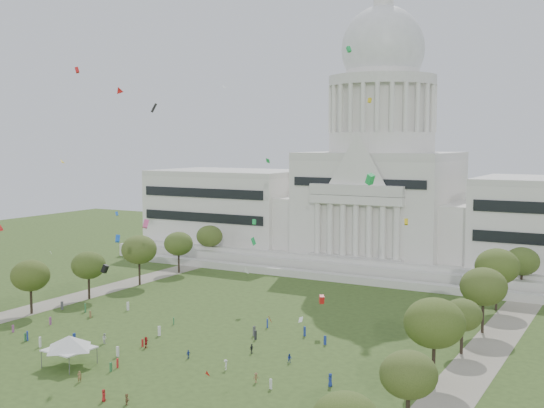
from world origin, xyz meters
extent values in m
plane|color=#33491C|center=(0.00, 0.00, 0.00)|extent=(400.00, 400.00, 0.00)
cube|color=beige|center=(0.00, 115.00, 2.00)|extent=(160.00, 60.00, 4.00)
cube|color=beige|center=(0.00, 82.00, 1.00)|extent=(130.00, 3.00, 2.00)
cube|color=beige|center=(0.00, 90.00, 2.50)|extent=(140.00, 3.00, 5.00)
cube|color=silver|center=(-55.00, 114.00, 15.00)|extent=(50.00, 34.00, 22.00)
cube|color=silver|center=(-27.00, 112.00, 12.00)|extent=(12.00, 26.00, 16.00)
cube|color=silver|center=(27.00, 112.00, 12.00)|extent=(12.00, 26.00, 16.00)
cube|color=silver|center=(0.00, 114.00, 18.00)|extent=(44.00, 38.00, 28.00)
cube|color=silver|center=(0.00, 94.00, 21.20)|extent=(28.00, 3.00, 2.40)
cube|color=black|center=(-55.00, 96.80, 17.00)|extent=(46.00, 0.40, 11.00)
cylinder|color=silver|center=(0.00, 114.00, 37.40)|extent=(32.00, 32.00, 6.00)
cylinder|color=silver|center=(0.00, 114.00, 47.40)|extent=(28.00, 28.00, 14.00)
cylinder|color=beige|center=(0.00, 114.00, 55.90)|extent=(32.40, 32.40, 3.00)
cylinder|color=silver|center=(0.00, 114.00, 61.40)|extent=(22.00, 22.00, 8.00)
ellipsoid|color=silver|center=(0.00, 114.00, 65.40)|extent=(25.00, 25.00, 26.20)
cylinder|color=silver|center=(0.00, 114.00, 78.90)|extent=(6.00, 6.00, 5.00)
cube|color=gray|center=(-48.00, 30.00, 0.02)|extent=(8.00, 160.00, 0.04)
cube|color=gray|center=(48.00, 30.00, 0.02)|extent=(8.00, 160.00, 0.04)
ellipsoid|color=#3C4B1C|center=(46.22, -1.75, 7.68)|extent=(7.58, 7.58, 6.20)
cylinder|color=black|center=(-45.04, 17.30, 2.73)|extent=(0.56, 0.56, 5.47)
ellipsoid|color=#384815|center=(-45.04, 17.30, 8.53)|extent=(8.42, 8.42, 6.89)
cylinder|color=black|center=(44.17, 17.44, 3.10)|extent=(0.56, 0.56, 6.20)
ellipsoid|color=#394C17|center=(44.17, 17.44, 9.68)|extent=(9.55, 9.55, 7.82)
cylinder|color=black|center=(-44.09, 33.92, 2.64)|extent=(0.56, 0.56, 5.27)
ellipsoid|color=#324715|center=(-44.09, 33.92, 8.23)|extent=(8.12, 8.12, 6.65)
cylinder|color=black|center=(44.40, 34.48, 2.28)|extent=(0.56, 0.56, 4.56)
ellipsoid|color=#38491B|center=(44.40, 34.48, 7.11)|extent=(7.01, 7.01, 5.74)
cylinder|color=black|center=(-44.08, 52.42, 3.02)|extent=(0.56, 0.56, 6.03)
ellipsoid|color=#40511F|center=(-44.08, 52.42, 9.41)|extent=(9.29, 9.29, 7.60)
cylinder|color=black|center=(44.76, 50.04, 2.98)|extent=(0.56, 0.56, 5.97)
ellipsoid|color=#3B4A1C|center=(44.76, 50.04, 9.31)|extent=(9.19, 9.19, 7.52)
cylinder|color=black|center=(-45.22, 71.01, 2.70)|extent=(0.56, 0.56, 5.41)
ellipsoid|color=#394F1C|center=(-45.22, 71.01, 8.44)|extent=(8.33, 8.33, 6.81)
cylinder|color=black|center=(43.49, 70.19, 3.19)|extent=(0.56, 0.56, 6.37)
ellipsoid|color=#3B4F19|center=(43.49, 70.19, 9.94)|extent=(9.82, 9.82, 8.03)
cylinder|color=black|center=(-46.87, 89.14, 2.66)|extent=(0.56, 0.56, 5.32)
ellipsoid|color=#3A4D1A|center=(-46.87, 89.14, 8.29)|extent=(8.19, 8.19, 6.70)
cylinder|color=black|center=(45.96, 88.13, 2.73)|extent=(0.56, 0.56, 5.47)
ellipsoid|color=#324816|center=(45.96, 88.13, 8.53)|extent=(8.42, 8.42, 6.89)
cylinder|color=#4C4C4C|center=(-14.91, -7.25, 1.42)|extent=(0.12, 0.12, 2.84)
cylinder|color=#4C4C4C|center=(-8.56, -7.25, 1.42)|extent=(0.12, 0.12, 2.84)
cylinder|color=#4C4C4C|center=(-14.91, -0.90, 1.42)|extent=(0.12, 0.12, 2.84)
cylinder|color=#4C4C4C|center=(-8.56, -0.90, 1.42)|extent=(0.12, 0.12, 2.84)
cube|color=silver|center=(-11.74, -4.08, 2.95)|extent=(7.18, 7.18, 0.23)
pyramid|color=silver|center=(-11.74, -4.08, 4.20)|extent=(10.05, 10.05, 2.27)
imported|color=navy|center=(30.60, 8.50, 1.03)|extent=(1.09, 1.20, 2.06)
imported|color=navy|center=(19.95, 15.34, 0.79)|extent=(0.90, 0.78, 1.58)
imported|color=silver|center=(12.33, 7.04, 0.88)|extent=(1.02, 1.27, 1.75)
imported|color=navy|center=(3.40, 8.88, 0.75)|extent=(0.71, 0.98, 1.51)
imported|color=#B21E1E|center=(-7.07, 10.16, 1.02)|extent=(1.65, 1.99, 2.04)
imported|color=#B21E1E|center=(4.26, -13.10, 0.90)|extent=(0.92, 1.05, 1.80)
imported|color=olive|center=(-4.58, -9.01, 0.92)|extent=(0.82, 0.83, 1.85)
imported|color=silver|center=(-15.61, 8.48, 0.96)|extent=(1.06, 0.81, 1.92)
imported|color=olive|center=(19.77, 4.30, 0.80)|extent=(0.96, 1.17, 1.61)
imported|color=#26262B|center=(11.55, 16.74, 0.85)|extent=(0.63, 1.04, 1.71)
imported|color=olive|center=(8.10, -12.48, 0.82)|extent=(1.58, 1.36, 1.63)
cube|color=#994C8C|center=(-36.66, 5.25, 0.74)|extent=(0.35, 0.45, 1.49)
cube|color=#B21E1E|center=(-4.07, -0.85, 0.78)|extent=(0.41, 0.48, 1.55)
cube|color=navy|center=(20.86, 27.82, 0.84)|extent=(0.45, 0.29, 1.68)
cube|color=#994C8C|center=(-34.47, 12.84, 0.81)|extent=(0.35, 0.47, 1.62)
cube|color=silver|center=(-28.56, 29.92, 0.95)|extent=(0.52, 0.59, 1.89)
cube|color=navy|center=(-29.62, 2.67, 0.92)|extent=(0.57, 0.54, 1.84)
cube|color=#33723F|center=(-12.40, 25.43, 0.73)|extent=(0.42, 0.45, 1.45)
cube|color=#33723F|center=(-35.65, 24.01, 0.97)|extent=(0.59, 0.58, 1.94)
cube|color=#33723F|center=(-3.69, -2.88, 0.78)|extent=(0.31, 0.44, 1.55)
cube|color=navy|center=(15.04, 31.02, 0.93)|extent=(0.57, 0.57, 1.87)
cube|color=#26262B|center=(7.89, 24.33, 0.88)|extent=(0.29, 0.47, 1.75)
cube|color=silver|center=(23.12, 3.04, 0.79)|extent=(0.49, 0.44, 1.57)
cube|color=silver|center=(-9.78, 17.41, 0.97)|extent=(0.56, 0.60, 1.93)
cube|color=silver|center=(-24.35, 0.98, 0.95)|extent=(0.52, 0.59, 1.89)
cube|color=silver|center=(-8.08, 3.67, 0.92)|extent=(0.53, 0.38, 1.83)
cube|color=navy|center=(-20.71, 5.86, 0.94)|extent=(0.32, 0.50, 1.87)
cube|color=#4C4C51|center=(6.38, 26.39, 0.95)|extent=(0.39, 0.55, 1.90)
cube|color=navy|center=(5.80, 32.64, 0.91)|extent=(0.49, 0.57, 1.82)
cube|color=#B21E1E|center=(-8.00, 10.28, 0.72)|extent=(0.32, 0.43, 1.45)
cube|color=#33723F|center=(-29.78, 2.27, 0.78)|extent=(0.44, 0.48, 1.55)
cube|color=olive|center=(-31.25, 20.99, 0.75)|extent=(0.46, 0.36, 1.51)
cube|color=#4C4C51|center=(-42.00, 23.26, 0.91)|extent=(0.41, 0.54, 1.83)
camera|label=1|loc=(72.38, -85.13, 37.73)|focal=45.00mm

